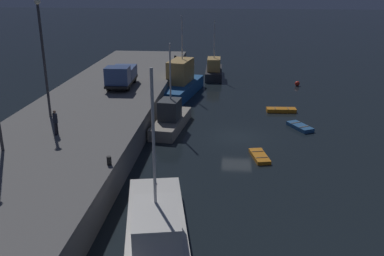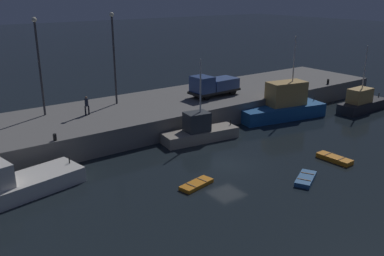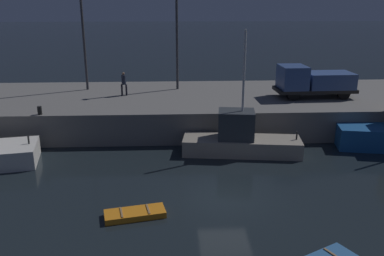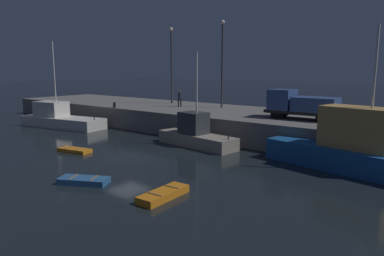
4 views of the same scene
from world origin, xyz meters
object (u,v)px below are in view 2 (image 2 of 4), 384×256
at_px(fishing_trawler_red, 3,188).
at_px(lamp_post_west, 39,60).
at_px(bollard_central, 328,82).
at_px(fishing_boat_orange, 282,106).
at_px(dinghy_orange_near, 196,184).
at_px(utility_truck, 213,85).
at_px(bollard_west, 55,137).
at_px(dockworker, 87,104).
at_px(fishing_boat_white, 362,103).
at_px(lamp_post_east, 114,52).
at_px(rowboat_white_mid, 306,179).
at_px(fishing_boat_blue, 199,131).
at_px(dinghy_red_small, 334,159).

bearing_deg(fishing_trawler_red, lamp_post_west, 60.03).
height_order(lamp_post_west, bollard_central, lamp_post_west).
distance_m(fishing_boat_orange, dinghy_orange_near, 19.22).
xyz_separation_m(dinghy_orange_near, utility_truck, (12.12, 13.30, 3.19)).
bearing_deg(bollard_west, dockworker, 47.08).
bearing_deg(fishing_trawler_red, fishing_boat_white, -1.92).
xyz_separation_m(lamp_post_west, bollard_west, (-1.56, -7.43, -4.85)).
bearing_deg(fishing_boat_white, utility_truck, 148.97).
height_order(fishing_boat_orange, bollard_central, fishing_boat_orange).
height_order(fishing_trawler_red, lamp_post_east, lamp_post_east).
xyz_separation_m(fishing_trawler_red, bollard_west, (4.80, 3.61, 1.46)).
bearing_deg(rowboat_white_mid, dockworker, 115.71).
xyz_separation_m(fishing_boat_white, fishing_boat_orange, (-9.36, 3.53, 0.36)).
xyz_separation_m(fishing_boat_orange, lamp_post_east, (-15.31, 8.66, 5.99)).
bearing_deg(dinghy_orange_near, fishing_boat_white, 9.48).
xyz_separation_m(utility_truck, bollard_west, (-18.85, -3.93, -0.94)).
bearing_deg(dockworker, bollard_central, -9.20).
bearing_deg(dinghy_orange_near, bollard_west, 125.67).
xyz_separation_m(dinghy_orange_near, lamp_post_east, (2.12, 16.66, 7.20)).
bearing_deg(fishing_trawler_red, dockworker, 42.39).
relative_size(dockworker, bollard_central, 2.81).
distance_m(fishing_boat_white, utility_truck, 17.28).
xyz_separation_m(fishing_boat_white, lamp_post_west, (-31.96, 12.33, 6.24)).
bearing_deg(fishing_boat_blue, fishing_boat_white, -8.00).
bearing_deg(dockworker, lamp_post_east, 27.92).
relative_size(dinghy_orange_near, dinghy_red_small, 0.95).
bearing_deg(fishing_trawler_red, lamp_post_east, 38.61).
bearing_deg(utility_truck, fishing_boat_white, -31.03).
bearing_deg(dinghy_orange_near, dockworker, 97.67).
height_order(fishing_boat_white, dockworker, fishing_boat_white).
height_order(dinghy_red_small, utility_truck, utility_truck).
bearing_deg(utility_truck, fishing_boat_orange, -44.90).
xyz_separation_m(dinghy_red_small, utility_truck, (0.28, 16.16, 3.15)).
height_order(utility_truck, dockworker, utility_truck).
height_order(lamp_post_west, utility_truck, lamp_post_west).
bearing_deg(rowboat_white_mid, lamp_post_east, 103.16).
height_order(fishing_boat_white, lamp_post_east, lamp_post_east).
bearing_deg(dinghy_orange_near, utility_truck, 47.65).
bearing_deg(fishing_boat_blue, dockworker, 137.65).
relative_size(lamp_post_east, dockworker, 5.09).
xyz_separation_m(fishing_boat_white, bollard_west, (-33.52, 4.89, 1.39)).
xyz_separation_m(fishing_trawler_red, lamp_post_east, (13.65, 10.90, 6.41)).
relative_size(utility_truck, dockworker, 3.31).
relative_size(rowboat_white_mid, lamp_post_west, 0.33).
bearing_deg(dockworker, dinghy_red_small, -51.53).
xyz_separation_m(fishing_trawler_red, fishing_boat_white, (38.32, -1.29, 0.07)).
height_order(fishing_boat_white, dinghy_orange_near, fishing_boat_white).
distance_m(dockworker, bollard_west, 7.05).
distance_m(dinghy_red_small, bollard_central, 20.18).
xyz_separation_m(fishing_trawler_red, lamp_post_west, (6.37, 11.04, 6.31)).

